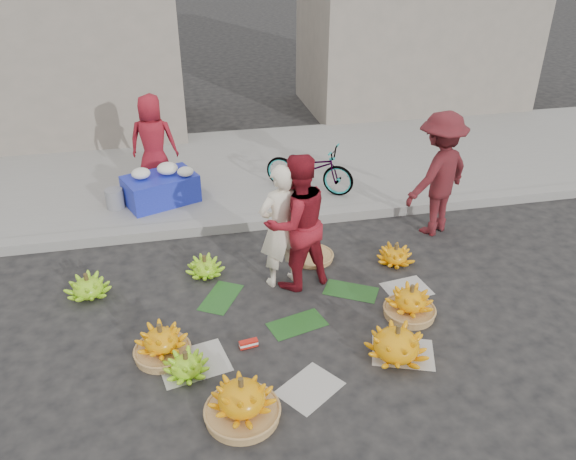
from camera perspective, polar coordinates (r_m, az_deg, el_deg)
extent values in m
plane|color=black|center=(6.68, 1.41, -8.41)|extent=(80.00, 80.00, 0.00)
cube|color=gray|center=(8.46, -1.99, 0.91)|extent=(40.00, 0.25, 0.15)
cube|color=gray|center=(10.34, -4.07, 6.22)|extent=(40.00, 4.00, 0.12)
cube|color=gray|center=(12.82, -25.36, 17.20)|extent=(6.00, 3.00, 4.00)
cylinder|color=#9F7542|center=(6.22, -12.61, -12.04)|extent=(0.58, 0.58, 0.09)
cylinder|color=#44331B|center=(6.03, -12.92, -9.83)|extent=(0.05, 0.05, 0.12)
cylinder|color=#44331B|center=(5.84, -10.38, -12.54)|extent=(0.05, 0.05, 0.12)
cylinder|color=#9F7542|center=(5.50, -4.64, -18.02)|extent=(0.69, 0.69, 0.09)
cylinder|color=#44331B|center=(5.24, -4.81, -15.29)|extent=(0.05, 0.05, 0.12)
cylinder|color=#44331B|center=(5.98, 11.12, -9.97)|extent=(0.05, 0.05, 0.12)
cylinder|color=#9F7542|center=(6.77, 12.21, -8.11)|extent=(0.59, 0.59, 0.09)
cylinder|color=#44331B|center=(6.59, 12.49, -5.95)|extent=(0.05, 0.05, 0.12)
cylinder|color=#44331B|center=(7.60, 10.93, -1.79)|extent=(0.05, 0.05, 0.12)
cylinder|color=#44331B|center=(7.23, -19.82, -4.61)|extent=(0.05, 0.05, 0.12)
cylinder|color=#44331B|center=(7.29, -8.50, -3.02)|extent=(0.05, 0.05, 0.12)
cylinder|color=#9F7542|center=(7.66, 2.47, -2.70)|extent=(0.71, 0.71, 0.06)
cube|color=red|center=(6.19, -4.03, -11.47)|extent=(0.21, 0.09, 0.08)
imported|color=white|center=(6.78, -0.72, 0.36)|extent=(0.67, 0.53, 1.61)
imported|color=maroon|center=(6.73, 0.89, 0.75)|extent=(1.01, 0.88, 1.74)
imported|color=maroon|center=(8.24, 15.05, 5.49)|extent=(1.35, 1.14, 1.81)
cube|color=#1A24AE|center=(9.06, -12.79, 4.08)|extent=(1.25, 1.02, 0.45)
ellipsoid|color=white|center=(8.91, -14.73, 5.55)|extent=(0.29, 0.29, 0.16)
ellipsoid|color=white|center=(8.98, -12.15, 6.10)|extent=(0.32, 0.32, 0.18)
ellipsoid|color=white|center=(8.86, -10.38, 5.83)|extent=(0.25, 0.25, 0.14)
cylinder|color=gray|center=(9.09, -17.20, 3.06)|extent=(0.27, 0.27, 0.31)
imported|color=maroon|center=(9.46, -13.54, 8.70)|extent=(0.83, 0.62, 1.56)
imported|color=gray|center=(9.19, 2.19, 6.33)|extent=(1.27, 1.54, 0.79)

